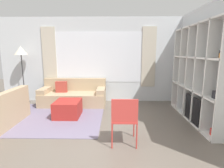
{
  "coord_description": "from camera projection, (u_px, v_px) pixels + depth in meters",
  "views": [
    {
      "loc": [
        0.52,
        -2.33,
        1.62
      ],
      "look_at": [
        0.45,
        1.84,
        0.85
      ],
      "focal_mm": 28.0,
      "sensor_mm": 36.0,
      "label": 1
    }
  ],
  "objects": [
    {
      "name": "folding_chair",
      "position": [
        124.0,
        117.0,
        3.01
      ],
      "size": [
        0.44,
        0.46,
        0.86
      ],
      "rotation": [
        0.0,
        0.0,
        3.14
      ],
      "color": "#CC3D38",
      "rests_on": "ground_plane"
    },
    {
      "name": "couch_main",
      "position": [
        74.0,
        96.0,
        5.43
      ],
      "size": [
        1.97,
        0.84,
        0.79
      ],
      "color": "tan",
      "rests_on": "ground_plane"
    },
    {
      "name": "area_rug",
      "position": [
        45.0,
        117.0,
        4.37
      ],
      "size": [
        2.88,
        2.18,
        0.01
      ],
      "primitive_type": "cube",
      "color": "slate",
      "rests_on": "ground_plane"
    },
    {
      "name": "shelving_unit",
      "position": [
        198.0,
        76.0,
        4.06
      ],
      "size": [
        0.35,
        2.31,
        2.24
      ],
      "color": "#515660",
      "rests_on": "ground_plane"
    },
    {
      "name": "wall_back",
      "position": [
        99.0,
        60.0,
        5.67
      ],
      "size": [
        6.4,
        0.11,
        2.7
      ],
      "color": "silver",
      "rests_on": "ground_plane"
    },
    {
      "name": "ground_plane",
      "position": [
        80.0,
        162.0,
        2.6
      ],
      "size": [
        16.0,
        16.0,
        0.0
      ],
      "primitive_type": "plane",
      "color": "#665B51"
    },
    {
      "name": "floor_lamp",
      "position": [
        21.0,
        53.0,
        5.37
      ],
      "size": [
        0.4,
        0.4,
        1.79
      ],
      "color": "black",
      "rests_on": "ground_plane"
    },
    {
      "name": "ottoman",
      "position": [
        68.0,
        109.0,
        4.41
      ],
      "size": [
        0.62,
        0.68,
        0.41
      ],
      "color": "#A82823",
      "rests_on": "ground_plane"
    },
    {
      "name": "wall_right",
      "position": [
        208.0,
        64.0,
        3.96
      ],
      "size": [
        0.07,
        4.55,
        2.7
      ],
      "primitive_type": "cube",
      "color": "silver",
      "rests_on": "ground_plane"
    }
  ]
}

